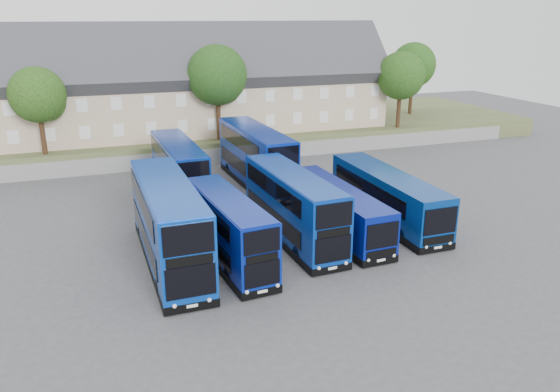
{
  "coord_description": "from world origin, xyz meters",
  "views": [
    {
      "loc": [
        -10.25,
        -26.57,
        13.83
      ],
      "look_at": [
        1.5,
        6.22,
        2.2
      ],
      "focal_mm": 35.0,
      "sensor_mm": 36.0,
      "label": 1
    }
  ],
  "objects": [
    {
      "name": "dd_front_left",
      "position": [
        -6.44,
        2.92,
        2.37
      ],
      "size": [
        2.91,
        12.17,
        4.83
      ],
      "rotation": [
        0.0,
        0.0,
        0.01
      ],
      "color": "#08379F",
      "rests_on": "ground"
    },
    {
      "name": "coach_east_a",
      "position": [
        4.66,
        3.99,
        1.52
      ],
      "size": [
        2.79,
        11.43,
        3.1
      ],
      "rotation": [
        0.0,
        0.0,
        0.04
      ],
      "color": "navy",
      "rests_on": "ground"
    },
    {
      "name": "tree_mid",
      "position": [
        2.15,
        25.6,
        8.07
      ],
      "size": [
        5.76,
        5.76,
        9.18
      ],
      "color": "#382314",
      "rests_on": "earth_bank"
    },
    {
      "name": "tree_east",
      "position": [
        22.15,
        25.1,
        7.39
      ],
      "size": [
        5.12,
        5.12,
        8.16
      ],
      "color": "#382314",
      "rests_on": "earth_bank"
    },
    {
      "name": "dd_rear_left",
      "position": [
        -3.79,
        15.01,
        2.15
      ],
      "size": [
        2.85,
        11.1,
        4.38
      ],
      "rotation": [
        0.0,
        0.0,
        0.03
      ],
      "color": "navy",
      "rests_on": "ground"
    },
    {
      "name": "terrace_row",
      "position": [
        -3.0,
        30.0,
        6.6
      ],
      "size": [
        48.0,
        10.4,
        11.2
      ],
      "color": "tan",
      "rests_on": "earth_bank"
    },
    {
      "name": "coach_east_b",
      "position": [
        9.0,
        4.95,
        1.66
      ],
      "size": [
        2.66,
        12.41,
        3.39
      ],
      "rotation": [
        0.0,
        0.0,
        0.0
      ],
      "color": "navy",
      "rests_on": "ground"
    },
    {
      "name": "ground",
      "position": [
        0.0,
        0.0,
        0.0
      ],
      "size": [
        120.0,
        120.0,
        0.0
      ],
      "primitive_type": "plane",
      "color": "#47474C",
      "rests_on": "ground"
    },
    {
      "name": "dd_front_right",
      "position": [
        1.53,
        3.82,
        2.15
      ],
      "size": [
        3.05,
        11.13,
        4.38
      ],
      "rotation": [
        0.0,
        0.0,
        0.05
      ],
      "color": "#083092",
      "rests_on": "ground"
    },
    {
      "name": "dd_front_mid",
      "position": [
        -3.17,
        1.98,
        1.92
      ],
      "size": [
        3.17,
        10.03,
        3.92
      ],
      "rotation": [
        0.0,
        0.0,
        0.09
      ],
      "color": "navy",
      "rests_on": "ground"
    },
    {
      "name": "tree_far",
      "position": [
        28.15,
        32.1,
        7.73
      ],
      "size": [
        5.44,
        5.44,
        8.67
      ],
      "color": "#382314",
      "rests_on": "earth_bank"
    },
    {
      "name": "retaining_wall",
      "position": [
        0.0,
        24.0,
        0.75
      ],
      "size": [
        70.0,
        0.4,
        1.5
      ],
      "primitive_type": "cube",
      "color": "slate",
      "rests_on": "ground"
    },
    {
      "name": "dd_rear_right",
      "position": [
        2.87,
        16.0,
        2.37
      ],
      "size": [
        3.3,
        12.23,
        4.82
      ],
      "rotation": [
        0.0,
        0.0,
        0.04
      ],
      "color": "#072491",
      "rests_on": "ground"
    },
    {
      "name": "tree_west",
      "position": [
        -13.85,
        25.1,
        7.05
      ],
      "size": [
        4.8,
        4.8,
        7.65
      ],
      "color": "#382314",
      "rests_on": "earth_bank"
    },
    {
      "name": "earth_bank",
      "position": [
        0.0,
        34.0,
        1.0
      ],
      "size": [
        80.0,
        20.0,
        2.0
      ],
      "primitive_type": "cube",
      "color": "#49542F",
      "rests_on": "ground"
    }
  ]
}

